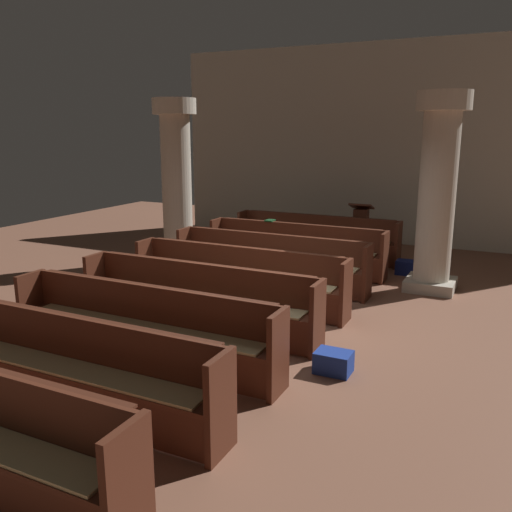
% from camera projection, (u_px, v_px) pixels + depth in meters
% --- Properties ---
extents(ground_plane, '(19.20, 19.20, 0.00)m').
position_uv_depth(ground_plane, '(271.00, 320.00, 7.55)').
color(ground_plane, brown).
extents(back_wall, '(10.00, 0.16, 4.50)m').
position_uv_depth(back_wall, '(381.00, 145.00, 12.37)').
color(back_wall, beige).
rests_on(back_wall, ground).
extents(pew_row_0, '(3.39, 0.47, 0.88)m').
position_uv_depth(pew_row_0, '(316.00, 236.00, 11.07)').
color(pew_row_0, '#562819').
rests_on(pew_row_0, ground).
extents(pew_row_1, '(3.39, 0.46, 0.88)m').
position_uv_depth(pew_row_1, '(295.00, 247.00, 10.06)').
color(pew_row_1, '#562819').
rests_on(pew_row_1, ground).
extents(pew_row_2, '(3.39, 0.47, 0.88)m').
position_uv_depth(pew_row_2, '(270.00, 260.00, 9.06)').
color(pew_row_2, '#562819').
rests_on(pew_row_2, ground).
extents(pew_row_3, '(3.39, 0.46, 0.88)m').
position_uv_depth(pew_row_3, '(238.00, 276.00, 8.05)').
color(pew_row_3, '#562819').
rests_on(pew_row_3, ground).
extents(pew_row_4, '(3.39, 0.46, 0.88)m').
position_uv_depth(pew_row_4, '(197.00, 297.00, 7.05)').
color(pew_row_4, '#562819').
rests_on(pew_row_4, ground).
extents(pew_row_5, '(3.39, 0.47, 0.88)m').
position_uv_depth(pew_row_5, '(142.00, 325.00, 6.04)').
color(pew_row_5, '#562819').
rests_on(pew_row_5, ground).
extents(pew_row_6, '(3.39, 0.46, 0.88)m').
position_uv_depth(pew_row_6, '(66.00, 364.00, 5.03)').
color(pew_row_6, '#562819').
rests_on(pew_row_6, ground).
extents(pillar_aisle_side, '(0.84, 0.84, 3.18)m').
position_uv_depth(pillar_aisle_side, '(437.00, 190.00, 8.62)').
color(pillar_aisle_side, '#B6AD9A').
rests_on(pillar_aisle_side, ground).
extents(pillar_far_side, '(0.84, 0.84, 3.18)m').
position_uv_depth(pillar_far_side, '(177.00, 178.00, 10.61)').
color(pillar_far_side, '#B6AD9A').
rests_on(pillar_far_side, ground).
extents(lectern, '(0.48, 0.45, 1.08)m').
position_uv_depth(lectern, '(360.00, 232.00, 11.58)').
color(lectern, '#492215').
rests_on(lectern, ground).
extents(hymn_book, '(0.16, 0.21, 0.03)m').
position_uv_depth(hymn_book, '(270.00, 220.00, 10.39)').
color(hymn_book, '#194723').
rests_on(hymn_book, pew_row_1).
extents(kneeler_box_blue, '(0.39, 0.29, 0.24)m').
position_uv_depth(kneeler_box_blue, '(333.00, 362.00, 5.90)').
color(kneeler_box_blue, navy).
rests_on(kneeler_box_blue, ground).
extents(kneeler_box_navy, '(0.33, 0.29, 0.26)m').
position_uv_depth(kneeler_box_navy, '(406.00, 267.00, 9.92)').
color(kneeler_box_navy, navy).
rests_on(kneeler_box_navy, ground).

